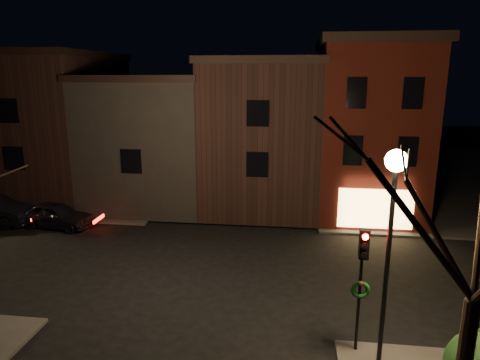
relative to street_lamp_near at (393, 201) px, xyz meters
name	(u,v)px	position (x,y,z in m)	size (l,w,h in m)	color
ground	(213,268)	(-6.20, 6.00, -5.18)	(120.00, 120.00, 0.00)	black
sidewalk_far_left	(48,166)	(-26.20, 26.00, -5.12)	(30.00, 30.00, 0.12)	#2D2B28
corner_building	(369,127)	(1.80, 15.47, 0.22)	(6.50, 8.50, 10.50)	#4D140D
row_building_a	(264,133)	(-4.70, 16.50, -0.34)	(7.30, 10.30, 9.40)	black
row_building_b	(158,138)	(-11.95, 16.50, -0.85)	(7.80, 10.30, 8.40)	black
row_building_c	(57,126)	(-19.20, 16.50, -0.09)	(7.30, 10.30, 9.90)	black
street_lamp_near	(393,201)	(0.00, 0.00, 0.00)	(0.60, 0.60, 6.48)	black
traffic_signal	(362,272)	(-0.60, 0.49, -2.37)	(0.58, 0.38, 4.05)	black
parked_car_a	(56,215)	(-16.11, 10.18, -4.45)	(1.72, 4.26, 1.45)	black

